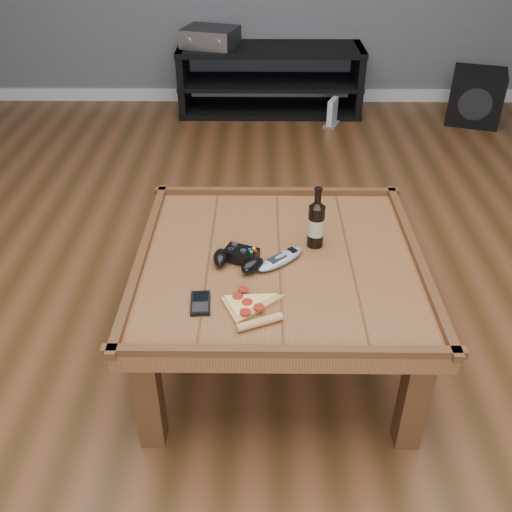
{
  "coord_description": "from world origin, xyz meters",
  "views": [
    {
      "loc": [
        -0.07,
        -1.67,
        1.58
      ],
      "look_at": [
        -0.08,
        -0.09,
        0.52
      ],
      "focal_mm": 40.0,
      "sensor_mm": 36.0,
      "label": 1
    }
  ],
  "objects_px": {
    "coffee_table": "(279,272)",
    "smartphone": "(200,303)",
    "beer_bottle": "(316,223)",
    "av_receiver": "(210,37)",
    "game_console": "(332,113)",
    "media_console": "(270,80)",
    "subwoofer": "(476,97)",
    "game_controller": "(238,258)",
    "remote_control": "(281,259)",
    "pizza_slice": "(249,307)"
  },
  "relations": [
    {
      "from": "coffee_table",
      "to": "smartphone",
      "type": "xyz_separation_m",
      "value": [
        -0.26,
        -0.26,
        0.07
      ]
    },
    {
      "from": "beer_bottle",
      "to": "coffee_table",
      "type": "bearing_deg",
      "value": -146.07
    },
    {
      "from": "av_receiver",
      "to": "game_console",
      "type": "bearing_deg",
      "value": -0.85
    },
    {
      "from": "media_console",
      "to": "av_receiver",
      "type": "height_order",
      "value": "av_receiver"
    },
    {
      "from": "game_console",
      "to": "av_receiver",
      "type": "bearing_deg",
      "value": -175.07
    },
    {
      "from": "subwoofer",
      "to": "game_console",
      "type": "height_order",
      "value": "subwoofer"
    },
    {
      "from": "av_receiver",
      "to": "game_controller",
      "type": "bearing_deg",
      "value": -66.52
    },
    {
      "from": "media_console",
      "to": "beer_bottle",
      "type": "height_order",
      "value": "beer_bottle"
    },
    {
      "from": "game_controller",
      "to": "subwoofer",
      "type": "distance_m",
      "value": 3.11
    },
    {
      "from": "beer_bottle",
      "to": "smartphone",
      "type": "relative_size",
      "value": 1.98
    },
    {
      "from": "coffee_table",
      "to": "remote_control",
      "type": "bearing_deg",
      "value": -83.48
    },
    {
      "from": "beer_bottle",
      "to": "pizza_slice",
      "type": "distance_m",
      "value": 0.45
    },
    {
      "from": "media_console",
      "to": "remote_control",
      "type": "distance_m",
      "value": 2.79
    },
    {
      "from": "coffee_table",
      "to": "game_console",
      "type": "relative_size",
      "value": 5.12
    },
    {
      "from": "coffee_table",
      "to": "av_receiver",
      "type": "height_order",
      "value": "av_receiver"
    },
    {
      "from": "coffee_table",
      "to": "beer_bottle",
      "type": "height_order",
      "value": "beer_bottle"
    },
    {
      "from": "pizza_slice",
      "to": "av_receiver",
      "type": "bearing_deg",
      "value": 73.07
    },
    {
      "from": "smartphone",
      "to": "av_receiver",
      "type": "height_order",
      "value": "av_receiver"
    },
    {
      "from": "av_receiver",
      "to": "subwoofer",
      "type": "height_order",
      "value": "av_receiver"
    },
    {
      "from": "coffee_table",
      "to": "smartphone",
      "type": "height_order",
      "value": "coffee_table"
    },
    {
      "from": "game_controller",
      "to": "game_console",
      "type": "xyz_separation_m",
      "value": [
        0.6,
        2.49,
        -0.38
      ]
    },
    {
      "from": "beer_bottle",
      "to": "game_controller",
      "type": "bearing_deg",
      "value": -154.96
    },
    {
      "from": "smartphone",
      "to": "remote_control",
      "type": "height_order",
      "value": "remote_control"
    },
    {
      "from": "game_controller",
      "to": "pizza_slice",
      "type": "bearing_deg",
      "value": -58.05
    },
    {
      "from": "game_controller",
      "to": "pizza_slice",
      "type": "relative_size",
      "value": 0.62
    },
    {
      "from": "media_console",
      "to": "subwoofer",
      "type": "height_order",
      "value": "media_console"
    },
    {
      "from": "game_console",
      "to": "game_controller",
      "type": "bearing_deg",
      "value": -80.7
    },
    {
      "from": "coffee_table",
      "to": "game_console",
      "type": "bearing_deg",
      "value": 79.34
    },
    {
      "from": "remote_control",
      "to": "game_console",
      "type": "xyz_separation_m",
      "value": [
        0.46,
        2.48,
        -0.37
      ]
    },
    {
      "from": "media_console",
      "to": "coffee_table",
      "type": "bearing_deg",
      "value": -90.0
    },
    {
      "from": "beer_bottle",
      "to": "pizza_slice",
      "type": "height_order",
      "value": "beer_bottle"
    },
    {
      "from": "beer_bottle",
      "to": "subwoofer",
      "type": "xyz_separation_m",
      "value": [
        1.41,
        2.47,
        -0.36
      ]
    },
    {
      "from": "pizza_slice",
      "to": "game_console",
      "type": "relative_size",
      "value": 1.52
    },
    {
      "from": "smartphone",
      "to": "av_receiver",
      "type": "bearing_deg",
      "value": 89.43
    },
    {
      "from": "media_console",
      "to": "beer_bottle",
      "type": "xyz_separation_m",
      "value": [
        0.13,
        -2.66,
        0.3
      ]
    },
    {
      "from": "subwoofer",
      "to": "game_console",
      "type": "bearing_deg",
      "value": -155.88
    },
    {
      "from": "game_console",
      "to": "media_console",
      "type": "bearing_deg",
      "value": 169.76
    },
    {
      "from": "pizza_slice",
      "to": "subwoofer",
      "type": "distance_m",
      "value": 3.29
    },
    {
      "from": "game_controller",
      "to": "pizza_slice",
      "type": "distance_m",
      "value": 0.25
    },
    {
      "from": "media_console",
      "to": "pizza_slice",
      "type": "bearing_deg",
      "value": -91.93
    },
    {
      "from": "beer_bottle",
      "to": "remote_control",
      "type": "relative_size",
      "value": 1.2
    },
    {
      "from": "media_console",
      "to": "game_controller",
      "type": "distance_m",
      "value": 2.8
    },
    {
      "from": "media_console",
      "to": "smartphone",
      "type": "relative_size",
      "value": 11.92
    },
    {
      "from": "beer_bottle",
      "to": "smartphone",
      "type": "height_order",
      "value": "beer_bottle"
    },
    {
      "from": "pizza_slice",
      "to": "remote_control",
      "type": "distance_m",
      "value": 0.28
    },
    {
      "from": "smartphone",
      "to": "remote_control",
      "type": "distance_m",
      "value": 0.35
    },
    {
      "from": "smartphone",
      "to": "av_receiver",
      "type": "distance_m",
      "value": 3.02
    },
    {
      "from": "smartphone",
      "to": "subwoofer",
      "type": "xyz_separation_m",
      "value": [
        1.79,
        2.82,
        -0.27
      ]
    },
    {
      "from": "coffee_table",
      "to": "game_controller",
      "type": "relative_size",
      "value": 5.43
    },
    {
      "from": "media_console",
      "to": "subwoofer",
      "type": "xyz_separation_m",
      "value": [
        1.54,
        -0.19,
        -0.06
      ]
    }
  ]
}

